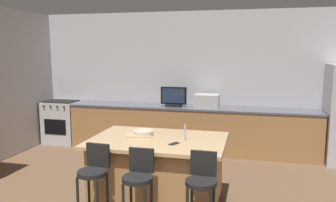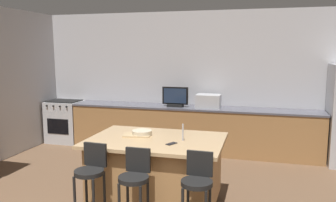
{
  "view_description": "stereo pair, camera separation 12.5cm",
  "coord_description": "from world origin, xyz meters",
  "px_view_note": "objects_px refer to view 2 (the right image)",
  "views": [
    {
      "loc": [
        1.12,
        -2.03,
        2.06
      ],
      "look_at": [
        -0.2,
        3.27,
        1.25
      ],
      "focal_mm": 36.52,
      "sensor_mm": 36.0,
      "label": 1
    },
    {
      "loc": [
        1.24,
        -2.0,
        2.06
      ],
      "look_at": [
        -0.2,
        3.27,
        1.25
      ],
      "focal_mm": 36.52,
      "sensor_mm": 36.0,
      "label": 2
    }
  ],
  "objects_px": {
    "bar_stool_center": "(135,185)",
    "bar_stool_right": "(197,189)",
    "cutting_board": "(137,135)",
    "microwave": "(208,101)",
    "bar_stool_left": "(91,178)",
    "kitchen_island": "(156,171)",
    "range_oven": "(65,121)",
    "tv_monitor": "(175,98)",
    "cell_phone": "(171,144)",
    "fruit_bowl": "(142,133)"
  },
  "relations": [
    {
      "from": "bar_stool_center",
      "to": "cutting_board",
      "type": "height_order",
      "value": "bar_stool_center"
    },
    {
      "from": "microwave",
      "to": "fruit_bowl",
      "type": "xyz_separation_m",
      "value": [
        -0.55,
        -2.39,
        -0.12
      ]
    },
    {
      "from": "range_oven",
      "to": "tv_monitor",
      "type": "xyz_separation_m",
      "value": [
        2.58,
        -0.05,
        0.64
      ]
    },
    {
      "from": "cutting_board",
      "to": "microwave",
      "type": "bearing_deg",
      "value": 75.79
    },
    {
      "from": "tv_monitor",
      "to": "fruit_bowl",
      "type": "bearing_deg",
      "value": -87.18
    },
    {
      "from": "fruit_bowl",
      "to": "bar_stool_left",
      "type": "bearing_deg",
      "value": -108.9
    },
    {
      "from": "bar_stool_right",
      "to": "cutting_board",
      "type": "height_order",
      "value": "bar_stool_right"
    },
    {
      "from": "kitchen_island",
      "to": "bar_stool_center",
      "type": "xyz_separation_m",
      "value": [
        -0.0,
        -0.8,
        0.12
      ]
    },
    {
      "from": "microwave",
      "to": "tv_monitor",
      "type": "relative_size",
      "value": 0.91
    },
    {
      "from": "range_oven",
      "to": "bar_stool_center",
      "type": "bearing_deg",
      "value": -48.46
    },
    {
      "from": "tv_monitor",
      "to": "bar_stool_center",
      "type": "height_order",
      "value": "tv_monitor"
    },
    {
      "from": "microwave",
      "to": "fruit_bowl",
      "type": "bearing_deg",
      "value": -103.09
    },
    {
      "from": "bar_stool_left",
      "to": "microwave",
      "type": "bearing_deg",
      "value": 78.34
    },
    {
      "from": "microwave",
      "to": "bar_stool_left",
      "type": "bearing_deg",
      "value": -104.72
    },
    {
      "from": "cutting_board",
      "to": "bar_stool_center",
      "type": "bearing_deg",
      "value": -71.25
    },
    {
      "from": "range_oven",
      "to": "bar_stool_right",
      "type": "bearing_deg",
      "value": -41.89
    },
    {
      "from": "range_oven",
      "to": "cell_phone",
      "type": "bearing_deg",
      "value": -40.22
    },
    {
      "from": "bar_stool_left",
      "to": "cutting_board",
      "type": "height_order",
      "value": "bar_stool_left"
    },
    {
      "from": "tv_monitor",
      "to": "cutting_board",
      "type": "bearing_deg",
      "value": -88.66
    },
    {
      "from": "bar_stool_right",
      "to": "cutting_board",
      "type": "relative_size",
      "value": 2.65
    },
    {
      "from": "kitchen_island",
      "to": "bar_stool_left",
      "type": "xyz_separation_m",
      "value": [
        -0.55,
        -0.77,
        0.13
      ]
    },
    {
      "from": "bar_stool_right",
      "to": "fruit_bowl",
      "type": "distance_m",
      "value": 1.33
    },
    {
      "from": "kitchen_island",
      "to": "tv_monitor",
      "type": "bearing_deg",
      "value": 98.29
    },
    {
      "from": "kitchen_island",
      "to": "bar_stool_right",
      "type": "xyz_separation_m",
      "value": [
        0.69,
        -0.74,
        0.12
      ]
    },
    {
      "from": "microwave",
      "to": "bar_stool_left",
      "type": "xyz_separation_m",
      "value": [
        -0.86,
        -3.29,
        -0.47
      ]
    },
    {
      "from": "microwave",
      "to": "cell_phone",
      "type": "xyz_separation_m",
      "value": [
        -0.05,
        -2.71,
        -0.15
      ]
    },
    {
      "from": "microwave",
      "to": "tv_monitor",
      "type": "distance_m",
      "value": 0.67
    },
    {
      "from": "microwave",
      "to": "bar_stool_left",
      "type": "distance_m",
      "value": 3.43
    },
    {
      "from": "microwave",
      "to": "bar_stool_center",
      "type": "bearing_deg",
      "value": -95.36
    },
    {
      "from": "range_oven",
      "to": "cutting_board",
      "type": "xyz_separation_m",
      "value": [
        2.64,
        -2.43,
        0.44
      ]
    },
    {
      "from": "range_oven",
      "to": "fruit_bowl",
      "type": "relative_size",
      "value": 3.47
    },
    {
      "from": "bar_stool_left",
      "to": "cutting_board",
      "type": "xyz_separation_m",
      "value": [
        0.25,
        0.86,
        0.32
      ]
    },
    {
      "from": "cell_phone",
      "to": "cutting_board",
      "type": "bearing_deg",
      "value": -178.68
    },
    {
      "from": "microwave",
      "to": "bar_stool_center",
      "type": "distance_m",
      "value": 3.37
    },
    {
      "from": "kitchen_island",
      "to": "range_oven",
      "type": "relative_size",
      "value": 1.87
    },
    {
      "from": "bar_stool_center",
      "to": "bar_stool_right",
      "type": "relative_size",
      "value": 1.0
    },
    {
      "from": "bar_stool_center",
      "to": "cell_phone",
      "type": "bearing_deg",
      "value": 66.62
    },
    {
      "from": "bar_stool_right",
      "to": "cell_phone",
      "type": "bearing_deg",
      "value": 129.28
    },
    {
      "from": "microwave",
      "to": "cutting_board",
      "type": "relative_size",
      "value": 1.31
    },
    {
      "from": "fruit_bowl",
      "to": "microwave",
      "type": "bearing_deg",
      "value": 76.91
    },
    {
      "from": "bar_stool_center",
      "to": "microwave",
      "type": "bearing_deg",
      "value": 84.38
    },
    {
      "from": "kitchen_island",
      "to": "bar_stool_left",
      "type": "relative_size",
      "value": 1.8
    },
    {
      "from": "kitchen_island",
      "to": "microwave",
      "type": "xyz_separation_m",
      "value": [
        0.31,
        2.52,
        0.6
      ]
    },
    {
      "from": "range_oven",
      "to": "tv_monitor",
      "type": "height_order",
      "value": "tv_monitor"
    },
    {
      "from": "bar_stool_center",
      "to": "cutting_board",
      "type": "xyz_separation_m",
      "value": [
        -0.3,
        0.89,
        0.33
      ]
    },
    {
      "from": "microwave",
      "to": "cutting_board",
      "type": "height_order",
      "value": "microwave"
    },
    {
      "from": "bar_stool_center",
      "to": "cutting_board",
      "type": "bearing_deg",
      "value": 108.49
    },
    {
      "from": "tv_monitor",
      "to": "bar_stool_right",
      "type": "relative_size",
      "value": 0.54
    },
    {
      "from": "kitchen_island",
      "to": "microwave",
      "type": "distance_m",
      "value": 2.6
    },
    {
      "from": "kitchen_island",
      "to": "bar_stool_left",
      "type": "bearing_deg",
      "value": -125.52
    }
  ]
}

